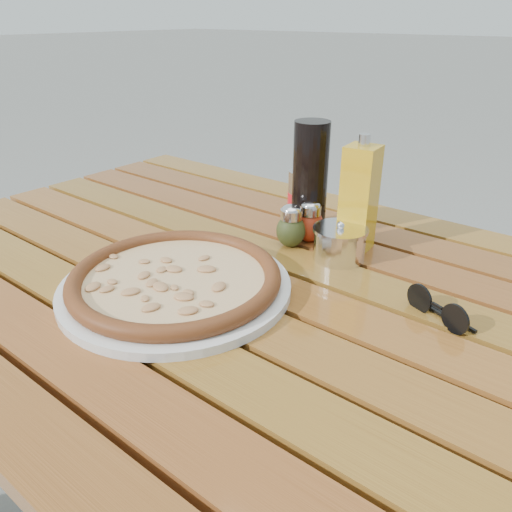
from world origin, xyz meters
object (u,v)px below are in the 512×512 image
Objects in this scene: plate at (176,287)px; dark_bottle at (310,181)px; sunglasses at (438,309)px; pizza at (175,278)px; pepper_shaker at (310,222)px; table at (249,315)px; parmesan_tin at (339,243)px; oregano_shaker at (291,227)px; soda_can at (304,201)px; olive_oil_cruet at (359,198)px.

plate is 0.33m from dark_bottle.
pizza is at bearing -132.12° from sunglasses.
pepper_shaker is at bearing 78.82° from plate.
parmesan_tin is (0.08, 0.15, 0.11)m from table.
plate is at bearing -101.18° from pepper_shaker.
table is 12.75× the size of sunglasses.
pizza is (0.00, 0.00, 0.02)m from plate.
pepper_shaker is 0.75× the size of sunglasses.
pizza is 4.85× the size of oregano_shaker.
pizza is at bearing -97.18° from dark_bottle.
dark_bottle is 0.06m from soda_can.
dark_bottle reaches higher than olive_oil_cruet.
olive_oil_cruet is (0.08, 0.21, 0.17)m from table.
pepper_shaker reaches higher than parmesan_tin.
parmesan_tin is at bearing -31.29° from soda_can.
table is 17.07× the size of oregano_shaker.
olive_oil_cruet is (0.10, 0.07, 0.06)m from oregano_shaker.
oregano_shaker is 0.68× the size of soda_can.
soda_can is (-0.03, 0.08, 0.02)m from oregano_shaker.
parmesan_tin is (0.14, 0.26, 0.01)m from pizza.
soda_can is (-0.04, 0.23, 0.13)m from table.
oregano_shaker is at bearing 96.40° from table.
table is at bearing -118.46° from parmesan_tin.
table is 0.15m from plate.
soda_can reaches higher than plate.
dark_bottle is at bearing 95.44° from table.
sunglasses is at bearing 26.93° from pizza.
parmesan_tin is (0.14, 0.26, 0.02)m from plate.
parmesan_tin is (0.13, -0.08, -0.03)m from soda_can.
sunglasses is (0.35, 0.18, 0.01)m from plate.
sunglasses is at bearing -21.43° from parmesan_tin.
parmesan_tin is at bearing 61.36° from plate.
table is 0.28m from olive_oil_cruet.
dark_bottle reaches higher than plate.
dark_bottle is (-0.02, 0.21, 0.19)m from table.
oregano_shaker is 0.09m from soda_can.
plate is 0.30m from parmesan_tin.
soda_can reaches higher than sunglasses.
pizza is at bearing -113.91° from olive_oil_cruet.
olive_oil_cruet reaches higher than parmesan_tin.
pepper_shaker is 1.00× the size of oregano_shaker.
pizza is 3.51× the size of parmesan_tin.
soda_can is at bearing 175.61° from sunglasses.
soda_can reaches higher than table.
pepper_shaker is 0.37× the size of dark_bottle.
pizza is 0.36m from olive_oil_cruet.
pepper_shaker is 0.08m from dark_bottle.
plate is 4.39× the size of oregano_shaker.
pizza reaches higher than plate.
pizza is at bearing -99.77° from oregano_shaker.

